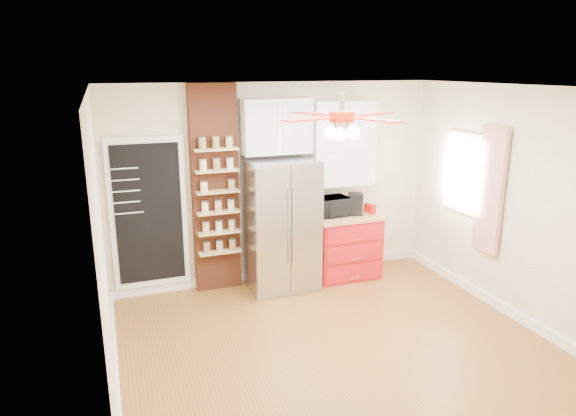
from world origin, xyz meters
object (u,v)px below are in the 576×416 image
object	(u,v)px
ceiling_fan	(342,117)
canister_left	(372,209)
red_cabinet	(345,246)
coffee_maker	(355,204)
pantry_jar_oats	(204,187)
fridge	(281,225)
toaster_oven	(331,206)

from	to	relation	value
ceiling_fan	canister_left	xyz separation A→B (m)	(1.29, 1.60, -1.45)
red_cabinet	canister_left	xyz separation A→B (m)	(0.37, -0.08, 0.52)
red_cabinet	canister_left	distance (m)	0.64
ceiling_fan	coffee_maker	size ratio (longest dim) A/B	4.53
coffee_maker	canister_left	distance (m)	0.26
coffee_maker	pantry_jar_oats	size ratio (longest dim) A/B	2.46
red_cabinet	pantry_jar_oats	size ratio (longest dim) A/B	7.50
fridge	coffee_maker	bearing A→B (deg)	1.52
fridge	red_cabinet	xyz separation A→B (m)	(0.97, 0.05, -0.42)
fridge	ceiling_fan	world-z (taller)	ceiling_fan
red_cabinet	toaster_oven	world-z (taller)	toaster_oven
toaster_oven	pantry_jar_oats	size ratio (longest dim) A/B	3.80
fridge	coffee_maker	size ratio (longest dim) A/B	5.67
fridge	red_cabinet	bearing A→B (deg)	2.95
ceiling_fan	toaster_oven	distance (m)	2.33
red_cabinet	fridge	bearing A→B (deg)	-177.05
red_cabinet	pantry_jar_oats	world-z (taller)	pantry_jar_oats
canister_left	pantry_jar_oats	xyz separation A→B (m)	(-2.32, 0.16, 0.46)
toaster_oven	coffee_maker	world-z (taller)	coffee_maker
red_cabinet	coffee_maker	world-z (taller)	coffee_maker
ceiling_fan	pantry_jar_oats	bearing A→B (deg)	120.20
pantry_jar_oats	fridge	bearing A→B (deg)	-7.71
red_cabinet	canister_left	bearing A→B (deg)	-12.11
coffee_maker	ceiling_fan	bearing A→B (deg)	-106.61
red_cabinet	toaster_oven	xyz separation A→B (m)	(-0.21, 0.04, 0.58)
canister_left	coffee_maker	bearing A→B (deg)	166.24
ceiling_fan	toaster_oven	xyz separation A→B (m)	(0.71, 1.72, -1.39)
toaster_oven	coffee_maker	xyz separation A→B (m)	(0.34, -0.07, 0.02)
ceiling_fan	pantry_jar_oats	distance (m)	2.27
coffee_maker	red_cabinet	bearing A→B (deg)	-173.31
canister_left	pantry_jar_oats	bearing A→B (deg)	176.01
fridge	toaster_oven	world-z (taller)	fridge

